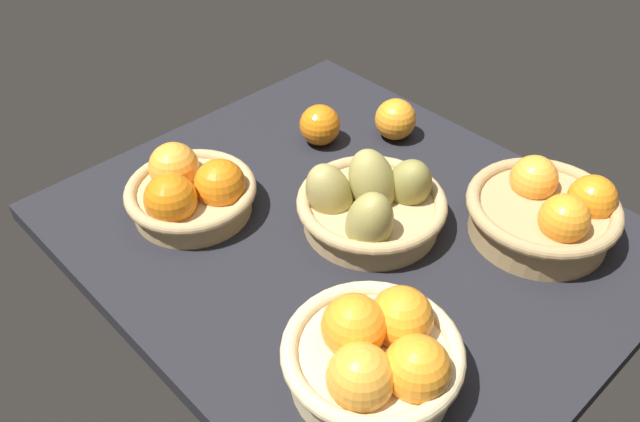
# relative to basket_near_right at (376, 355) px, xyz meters

# --- Properties ---
(market_tray) EXTENTS (0.84, 0.72, 0.03)m
(market_tray) POSITION_rel_basket_near_right_xyz_m (-0.22, 0.18, -0.07)
(market_tray) COLOR black
(market_tray) RESTS_ON ground
(basket_near_right) EXTENTS (0.22, 0.22, 0.12)m
(basket_near_right) POSITION_rel_basket_near_right_xyz_m (0.00, 0.00, 0.00)
(basket_near_right) COLOR #D3BC8C
(basket_near_right) RESTS_ON market_tray
(basket_center_pears) EXTENTS (0.23, 0.23, 0.15)m
(basket_center_pears) POSITION_rel_basket_near_right_xyz_m (-0.20, 0.21, -0.01)
(basket_center_pears) COLOR tan
(basket_center_pears) RESTS_ON market_tray
(basket_far_right) EXTENTS (0.23, 0.23, 0.11)m
(basket_far_right) POSITION_rel_basket_near_right_xyz_m (-0.01, 0.39, -0.01)
(basket_far_right) COLOR tan
(basket_far_right) RESTS_ON market_tray
(basket_near_left) EXTENTS (0.21, 0.21, 0.10)m
(basket_near_left) POSITION_rel_basket_near_right_xyz_m (-0.42, 0.03, -0.01)
(basket_near_left) COLOR tan
(basket_near_left) RESTS_ON market_tray
(loose_orange_front_gap) EXTENTS (0.08, 0.08, 0.08)m
(loose_orange_front_gap) POSITION_rel_basket_near_right_xyz_m (-0.34, 0.42, -0.01)
(loose_orange_front_gap) COLOR orange
(loose_orange_front_gap) RESTS_ON market_tray
(loose_orange_back_gap) EXTENTS (0.07, 0.07, 0.07)m
(loose_orange_back_gap) POSITION_rel_basket_near_right_xyz_m (-0.42, 0.31, -0.01)
(loose_orange_back_gap) COLOR orange
(loose_orange_back_gap) RESTS_ON market_tray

